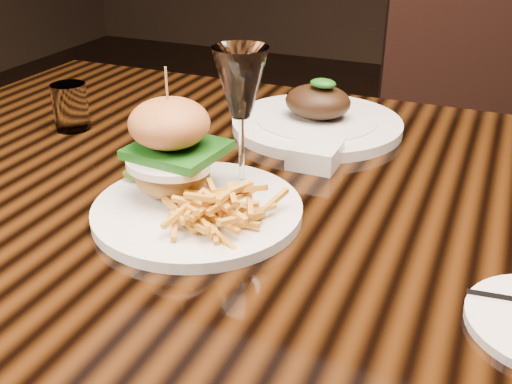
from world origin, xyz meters
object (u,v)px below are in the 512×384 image
at_px(burger_plate, 191,180).
at_px(chair_far, 469,134).
at_px(far_dish, 317,119).
at_px(dining_table, 335,245).
at_px(wine_glass, 241,88).

xyz_separation_m(burger_plate, chair_far, (0.28, 1.00, -0.26)).
bearing_deg(far_dish, burger_plate, -99.08).
bearing_deg(dining_table, chair_far, 82.47).
height_order(burger_plate, far_dish, burger_plate).
relative_size(dining_table, chair_far, 1.68).
bearing_deg(far_dish, wine_glass, -95.35).
xyz_separation_m(dining_table, burger_plate, (-0.16, -0.12, 0.12)).
height_order(burger_plate, chair_far, chair_far).
bearing_deg(burger_plate, far_dish, 98.77).
distance_m(dining_table, far_dish, 0.27).
distance_m(dining_table, burger_plate, 0.24).
distance_m(far_dish, chair_far, 0.73).
bearing_deg(burger_plate, wine_glass, 88.08).
distance_m(dining_table, wine_glass, 0.26).
relative_size(far_dish, chair_far, 0.31).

